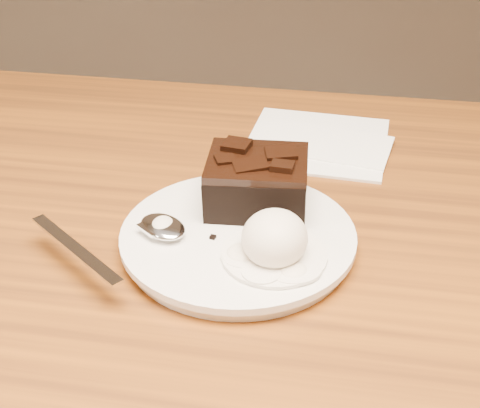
% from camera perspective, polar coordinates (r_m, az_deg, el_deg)
% --- Properties ---
extents(plate, '(0.21, 0.21, 0.02)m').
position_cam_1_polar(plate, '(0.59, -0.17, -3.08)').
color(plate, silver).
rests_on(plate, dining_table).
extents(brownie, '(0.10, 0.09, 0.04)m').
position_cam_1_polar(brownie, '(0.61, 1.49, 1.68)').
color(brownie, black).
rests_on(brownie, plate).
extents(ice_cream_scoop, '(0.06, 0.06, 0.05)m').
position_cam_1_polar(ice_cream_scoop, '(0.54, 3.02, -2.98)').
color(ice_cream_scoop, white).
rests_on(ice_cream_scoop, plate).
extents(melt_puddle, '(0.09, 0.09, 0.00)m').
position_cam_1_polar(melt_puddle, '(0.56, 2.97, -4.49)').
color(melt_puddle, white).
rests_on(melt_puddle, plate).
extents(spoon, '(0.17, 0.14, 0.01)m').
position_cam_1_polar(spoon, '(0.58, -6.72, -2.11)').
color(spoon, silver).
rests_on(spoon, plate).
extents(napkin, '(0.17, 0.17, 0.01)m').
position_cam_1_polar(napkin, '(0.78, 6.69, 5.47)').
color(napkin, white).
rests_on(napkin, dining_table).
extents(crumb_a, '(0.01, 0.01, 0.00)m').
position_cam_1_polar(crumb_a, '(0.59, 4.36, -1.92)').
color(crumb_a, black).
rests_on(crumb_a, plate).
extents(crumb_b, '(0.01, 0.01, 0.00)m').
position_cam_1_polar(crumb_b, '(0.58, -2.38, -2.90)').
color(crumb_b, black).
rests_on(crumb_b, plate).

